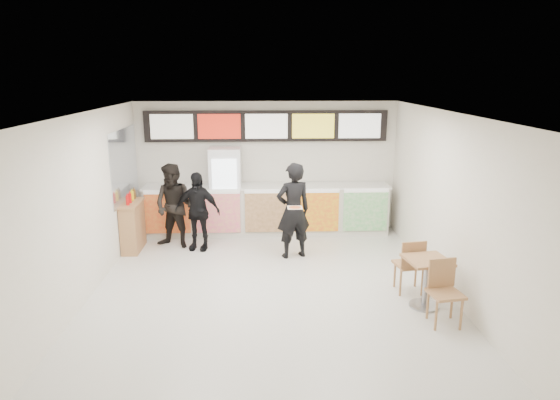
{
  "coord_description": "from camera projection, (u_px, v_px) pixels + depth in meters",
  "views": [
    {
      "loc": [
        -0.14,
        -7.95,
        3.6
      ],
      "look_at": [
        0.22,
        1.2,
        1.28
      ],
      "focal_mm": 32.0,
      "sensor_mm": 36.0,
      "label": 1
    }
  ],
  "objects": [
    {
      "name": "customer_main",
      "position": [
        293.0,
        211.0,
        9.88
      ],
      "size": [
        0.81,
        0.65,
        1.93
      ],
      "primitive_type": "imported",
      "rotation": [
        0.0,
        0.0,
        3.45
      ],
      "color": "black",
      "rests_on": "floor"
    },
    {
      "name": "cafe_table",
      "position": [
        426.0,
        274.0,
        7.81
      ],
      "size": [
        0.74,
        1.69,
        0.96
      ],
      "rotation": [
        0.0,
        0.0,
        0.16
      ],
      "color": "#A57A4B",
      "rests_on": "floor"
    },
    {
      "name": "drinks_fridge",
      "position": [
        226.0,
        192.0,
        11.32
      ],
      "size": [
        0.7,
        0.67,
        2.0
      ],
      "color": "white",
      "rests_on": "floor"
    },
    {
      "name": "wall_right",
      "position": [
        448.0,
        203.0,
        8.34
      ],
      "size": [
        0.0,
        7.0,
        7.0
      ],
      "primitive_type": "plane",
      "rotation": [
        1.57,
        0.0,
        -1.57
      ],
      "color": "silver",
      "rests_on": "floor"
    },
    {
      "name": "floor",
      "position": [
        270.0,
        289.0,
        8.59
      ],
      "size": [
        7.0,
        7.0,
        0.0
      ],
      "primitive_type": "plane",
      "color": "beige",
      "rests_on": "ground"
    },
    {
      "name": "wall_left",
      "position": [
        85.0,
        207.0,
        8.11
      ],
      "size": [
        0.0,
        7.0,
        7.0
      ],
      "primitive_type": "plane",
      "rotation": [
        1.57,
        0.0,
        1.57
      ],
      "color": "silver",
      "rests_on": "floor"
    },
    {
      "name": "ceiling",
      "position": [
        269.0,
        113.0,
        7.86
      ],
      "size": [
        7.0,
        7.0,
        0.0
      ],
      "primitive_type": "plane",
      "rotation": [
        3.14,
        0.0,
        0.0
      ],
      "color": "white",
      "rests_on": "wall_back"
    },
    {
      "name": "customer_mid",
      "position": [
        197.0,
        211.0,
        10.36
      ],
      "size": [
        1.03,
        0.61,
        1.66
      ],
      "primitive_type": "imported",
      "rotation": [
        0.0,
        0.0,
        -0.22
      ],
      "color": "black",
      "rests_on": "floor"
    },
    {
      "name": "condiment_ledge",
      "position": [
        133.0,
        226.0,
        10.4
      ],
      "size": [
        0.37,
        0.92,
        1.23
      ],
      "color": "#A57A4B",
      "rests_on": "floor"
    },
    {
      "name": "mirror_panel",
      "position": [
        124.0,
        165.0,
        10.42
      ],
      "size": [
        0.01,
        2.0,
        1.5
      ],
      "primitive_type": "cube",
      "color": "#B2B7BF",
      "rests_on": "wall_left"
    },
    {
      "name": "wall_back",
      "position": [
        267.0,
        167.0,
        11.62
      ],
      "size": [
        6.0,
        0.0,
        6.0
      ],
      "primitive_type": "plane",
      "rotation": [
        1.57,
        0.0,
        0.0
      ],
      "color": "silver",
      "rests_on": "floor"
    },
    {
      "name": "service_counter",
      "position": [
        267.0,
        209.0,
        11.45
      ],
      "size": [
        5.56,
        0.77,
        1.14
      ],
      "color": "silver",
      "rests_on": "floor"
    },
    {
      "name": "customer_left",
      "position": [
        174.0,
        206.0,
        10.47
      ],
      "size": [
        1.06,
        0.96,
        1.8
      ],
      "primitive_type": "imported",
      "rotation": [
        0.0,
        0.0,
        -0.38
      ],
      "color": "black",
      "rests_on": "floor"
    },
    {
      "name": "menu_board",
      "position": [
        266.0,
        126.0,
        11.3
      ],
      "size": [
        5.5,
        0.14,
        0.7
      ],
      "color": "black",
      "rests_on": "wall_back"
    },
    {
      "name": "pizza_slice",
      "position": [
        295.0,
        207.0,
        9.4
      ],
      "size": [
        0.36,
        0.36,
        0.02
      ],
      "color": "beige",
      "rests_on": "customer_main"
    }
  ]
}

